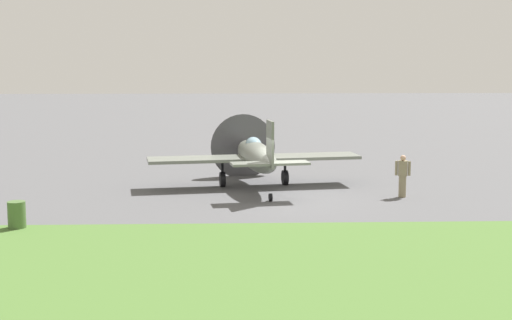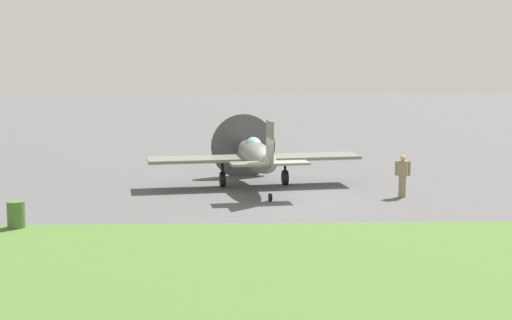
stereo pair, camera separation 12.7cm
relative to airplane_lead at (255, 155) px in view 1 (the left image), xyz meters
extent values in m
plane|color=#515154|center=(1.12, -2.89, -1.40)|extent=(160.00, 160.00, 0.00)
cube|color=#476B2D|center=(1.12, -12.62, -1.40)|extent=(120.00, 11.00, 0.01)
ellipsoid|color=slate|center=(0.02, -0.15, 0.01)|extent=(2.17, 6.70, 1.20)
cube|color=slate|center=(-0.04, 0.23, -0.14)|extent=(9.45, 3.02, 0.14)
cube|color=slate|center=(0.47, -3.12, 0.88)|extent=(0.25, 1.07, 1.84)
cube|color=slate|center=(0.47, -3.12, 0.10)|extent=(3.20, 1.32, 0.10)
cone|color=#B7B24C|center=(-0.50, 3.35, 0.01)|extent=(0.71, 0.76, 0.62)
cylinder|color=#4C4C51|center=(-0.48, 3.16, 0.01)|extent=(3.07, 0.50, 3.10)
ellipsoid|color=#8CB2C6|center=(-0.06, 0.43, 0.43)|extent=(0.87, 1.44, 0.68)
cylinder|color=black|center=(-1.44, 0.12, -1.07)|extent=(0.31, 0.68, 0.66)
cylinder|color=black|center=(-1.44, 0.12, -0.61)|extent=(0.12, 0.12, 0.93)
cylinder|color=black|center=(1.34, 0.54, -1.07)|extent=(0.31, 0.68, 0.66)
cylinder|color=black|center=(1.34, 0.54, -0.61)|extent=(0.12, 0.12, 0.93)
cylinder|color=black|center=(0.48, -3.22, -1.25)|extent=(0.16, 0.32, 0.31)
cylinder|color=#847A5B|center=(5.90, -2.53, -0.96)|extent=(0.30, 0.30, 0.88)
cylinder|color=#847A5B|center=(5.90, -2.53, -0.21)|extent=(0.38, 0.38, 0.62)
sphere|color=tan|center=(5.90, -2.53, 0.21)|extent=(0.23, 0.23, 0.23)
cylinder|color=#847A5B|center=(6.16, -2.59, -0.21)|extent=(0.11, 0.11, 0.59)
cylinder|color=#847A5B|center=(5.65, -2.48, -0.21)|extent=(0.11, 0.11, 0.59)
cylinder|color=#476633|center=(-8.30, -7.51, -0.95)|extent=(0.60, 0.60, 0.90)
camera|label=1|loc=(-1.20, -32.87, 4.44)|focal=53.52mm
camera|label=2|loc=(-1.07, -32.87, 4.44)|focal=53.52mm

